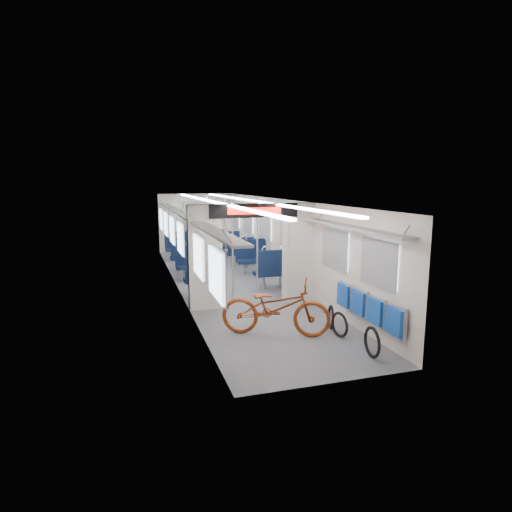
% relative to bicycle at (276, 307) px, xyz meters
% --- Properties ---
extents(carriage, '(12.00, 12.02, 2.31)m').
position_rel_bicycle_xyz_m(carriage, '(0.16, 3.71, 0.98)').
color(carriage, '#515456').
rests_on(carriage, ground).
extents(bicycle, '(2.09, 1.49, 1.05)m').
position_rel_bicycle_xyz_m(bicycle, '(0.00, 0.00, 0.00)').
color(bicycle, '#893813').
rests_on(bicycle, ground).
extents(flip_bench, '(0.12, 2.11, 0.52)m').
position_rel_bicycle_xyz_m(flip_bench, '(1.51, -0.62, 0.06)').
color(flip_bench, gray).
rests_on(flip_bench, carriage).
extents(bike_hoop_a, '(0.09, 0.51, 0.51)m').
position_rel_bicycle_xyz_m(bike_hoop_a, '(1.13, -1.41, -0.29)').
color(bike_hoop_a, black).
rests_on(bike_hoop_a, ground).
extents(bike_hoop_b, '(0.13, 0.47, 0.47)m').
position_rel_bicycle_xyz_m(bike_hoop_b, '(1.07, -0.44, -0.31)').
color(bike_hoop_b, black).
rests_on(bike_hoop_b, ground).
extents(bike_hoop_c, '(0.19, 0.46, 0.47)m').
position_rel_bicycle_xyz_m(bike_hoop_c, '(1.12, 0.01, -0.32)').
color(bike_hoop_c, black).
rests_on(bike_hoop_c, ground).
extents(seat_bay_near_left, '(0.92, 2.13, 1.12)m').
position_rel_bicycle_xyz_m(seat_bay_near_left, '(-0.77, 3.99, 0.03)').
color(seat_bay_near_left, '#0B1733').
rests_on(seat_bay_near_left, ground).
extents(seat_bay_near_right, '(0.95, 2.28, 1.16)m').
position_rel_bicycle_xyz_m(seat_bay_near_right, '(1.10, 4.25, 0.05)').
color(seat_bay_near_right, '#0B1733').
rests_on(seat_bay_near_right, ground).
extents(seat_bay_far_left, '(0.93, 2.17, 1.13)m').
position_rel_bicycle_xyz_m(seat_bay_far_left, '(-0.77, 7.19, 0.03)').
color(seat_bay_far_left, '#0B1733').
rests_on(seat_bay_far_left, ground).
extents(seat_bay_far_right, '(0.88, 1.93, 1.06)m').
position_rel_bicycle_xyz_m(seat_bay_far_right, '(1.10, 7.43, 0.00)').
color(seat_bay_far_right, '#0B1733').
rests_on(seat_bay_far_right, ground).
extents(stanchion_near_left, '(0.05, 0.05, 2.30)m').
position_rel_bicycle_xyz_m(stanchion_near_left, '(-0.22, 2.33, 0.63)').
color(stanchion_near_left, silver).
rests_on(stanchion_near_left, ground).
extents(stanchion_near_right, '(0.04, 0.04, 2.30)m').
position_rel_bicycle_xyz_m(stanchion_near_right, '(0.53, 2.83, 0.63)').
color(stanchion_near_right, silver).
rests_on(stanchion_near_right, ground).
extents(stanchion_far_left, '(0.04, 0.04, 2.30)m').
position_rel_bicycle_xyz_m(stanchion_far_left, '(-0.11, 6.01, 0.63)').
color(stanchion_far_left, silver).
rests_on(stanchion_far_left, ground).
extents(stanchion_far_right, '(0.04, 0.04, 2.30)m').
position_rel_bicycle_xyz_m(stanchion_far_right, '(0.49, 6.07, 0.63)').
color(stanchion_far_right, silver).
rests_on(stanchion_far_right, ground).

